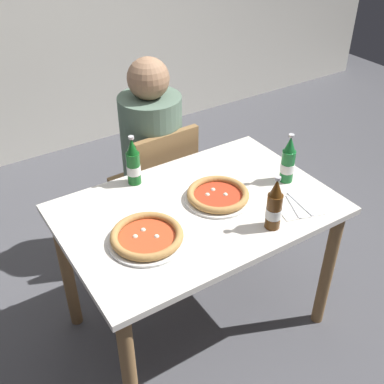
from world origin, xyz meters
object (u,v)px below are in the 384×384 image
Objects in this scene: chair_behind_table at (158,184)px; pizza_margherita_near at (217,195)px; dining_table_main at (198,227)px; beer_bottle_center at (274,206)px; beer_bottle_left at (288,162)px; diner_seated at (153,165)px; pizza_marinara_far at (147,237)px; beer_bottle_right at (133,164)px; napkin_with_cutlery at (297,206)px.

pizza_margherita_near is (-0.02, -0.60, 0.29)m from chair_behind_table.
beer_bottle_center is at bearing -56.96° from dining_table_main.
pizza_margherita_near is 1.23× the size of beer_bottle_left.
chair_behind_table is 0.83m from beer_bottle_left.
dining_table_main is 0.52m from beer_bottle_left.
pizza_marinara_far is at bearing -119.86° from diner_seated.
chair_behind_table is 3.44× the size of beer_bottle_center.
beer_bottle_right reaches higher than pizza_margherita_near.
beer_bottle_left is (0.34, -0.71, 0.27)m from diner_seated.
chair_behind_table is 0.70× the size of diner_seated.
diner_seated is at bearing 60.14° from pizza_marinara_far.
beer_bottle_right is (-0.27, -0.33, 0.27)m from diner_seated.
pizza_margherita_near is at bearing 171.59° from beer_bottle_left.
diner_seated reaches higher than beer_bottle_right.
beer_bottle_right is at bearing 148.75° from beer_bottle_left.
beer_bottle_left is (0.34, -0.66, 0.37)m from chair_behind_table.
beer_bottle_right is (-0.62, 0.37, 0.00)m from beer_bottle_left.
beer_bottle_center reaches higher than pizza_marinara_far.
chair_behind_table is 2.65× the size of pizza_marinara_far.
diner_seated is (-0.00, 0.05, 0.10)m from chair_behind_table.
diner_seated is 4.89× the size of beer_bottle_center.
pizza_marinara_far is (-0.41, -0.09, -0.00)m from pizza_margherita_near.
beer_bottle_left is at bearing 61.52° from napkin_with_cutlery.
napkin_with_cutlery is (0.26, -0.24, -0.02)m from pizza_margherita_near.
chair_behind_table reaches higher than pizza_marinara_far.
napkin_with_cutlery is at bearing 14.85° from beer_bottle_center.
beer_bottle_right reaches higher than chair_behind_table.
pizza_marinara_far is 1.30× the size of beer_bottle_center.
pizza_margherita_near is 0.31m from beer_bottle_center.
chair_behind_table is 0.11m from diner_seated.
pizza_marinara_far is 0.77m from beer_bottle_left.
dining_table_main is 3.95× the size of pizza_margherita_near.
chair_behind_table is at bearing 58.23° from pizza_marinara_far.
beer_bottle_left is (0.47, -0.05, 0.22)m from dining_table_main.
beer_bottle_left reaches higher than dining_table_main.
beer_bottle_left is at bearing -8.41° from pizza_margherita_near.
pizza_marinara_far is 1.30× the size of beer_bottle_left.
chair_behind_table is 2.80× the size of pizza_margherita_near.
pizza_marinara_far is at bearing -110.45° from beer_bottle_right.
pizza_marinara_far is 1.30× the size of beer_bottle_right.
beer_bottle_left is at bearing 2.42° from pizza_marinara_far.
dining_table_main is at bearing -100.88° from diner_seated.
beer_bottle_center is at bearing -61.45° from beer_bottle_right.
beer_bottle_left and beer_bottle_center have the same top height.
pizza_marinara_far is 1.43× the size of napkin_with_cutlery.
chair_behind_table is 3.44× the size of beer_bottle_left.
dining_table_main is 4.86× the size of beer_bottle_right.
diner_seated is at bearing 50.71° from beer_bottle_right.
beer_bottle_left is 0.72m from beer_bottle_right.
beer_bottle_left is at bearing 39.25° from beer_bottle_center.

